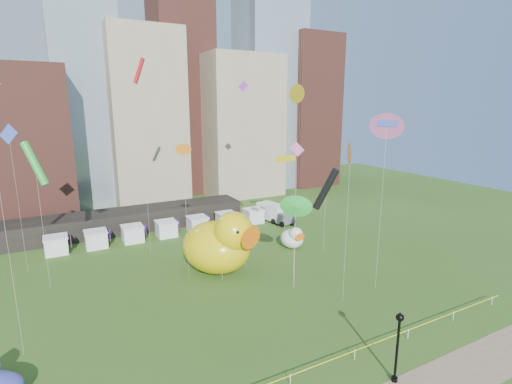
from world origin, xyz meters
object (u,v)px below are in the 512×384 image
big_duck (220,244)px  seahorse_green (222,244)px  seahorse_purple (246,240)px  box_truck (274,213)px  lamppost (398,340)px  small_duck (293,238)px

big_duck → seahorse_green: bearing=-131.7°
seahorse_purple → box_truck: size_ratio=0.67×
lamppost → seahorse_purple: bearing=90.9°
big_duck → seahorse_purple: bearing=-23.6°
small_duck → box_truck: size_ratio=0.59×
seahorse_green → lamppost: seahorse_green is taller
lamppost → big_duck: bearing=99.2°
big_duck → box_truck: size_ratio=1.54×
small_duck → lamppost: (-8.29, -25.85, 1.89)m
seahorse_green → big_duck: bearing=69.7°
box_truck → seahorse_purple: bearing=-142.6°
big_duck → seahorse_purple: (3.39, 0.03, -0.08)m
small_duck → box_truck: (4.30, 12.33, 0.02)m
seahorse_purple → box_truck: 19.86m
seahorse_green → seahorse_purple: size_ratio=1.21×
big_duck → seahorse_purple: big_duck is taller
box_truck → lamppost: bearing=-119.9°
seahorse_purple → big_duck: bearing=159.0°
seahorse_green → seahorse_purple: seahorse_green is taller
big_duck → box_truck: (16.33, 14.96, -2.08)m
big_duck → lamppost: bearing=-105.0°
lamppost → box_truck: (12.59, 38.19, -1.87)m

